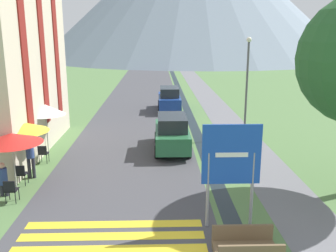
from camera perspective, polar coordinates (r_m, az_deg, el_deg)
The scene contains 18 objects.
ground_plane at distance 27.19m, azimuth 0.73°, elevation 1.65°, with size 160.00×160.00×0.00m, color #517542.
road at distance 37.02m, azimuth -3.82°, elevation 4.93°, with size 6.40×60.00×0.01m.
footpath at distance 37.30m, azimuth 5.62°, elevation 4.96°, with size 2.20×60.00×0.01m.
drainage_channel at distance 37.07m, azimuth 1.93°, elevation 4.96°, with size 0.60×60.00×0.00m.
crosswalk_marking at distance 11.56m, azimuth -8.54°, elevation -16.27°, with size 5.44×1.84×0.01m.
road_sign at distance 11.29m, azimuth 9.61°, elevation -5.53°, with size 1.76×0.11×3.24m.
footbridge at distance 10.66m, azimuth 11.85°, elevation -17.85°, with size 1.70×1.10×0.65m.
parked_car_near at distance 18.89m, azimuth 0.60°, elevation -1.03°, with size 1.75×4.24×1.82m.
parked_car_far at distance 28.71m, azimuth 0.20°, elevation 4.16°, with size 1.73×4.15×1.82m.
cafe_chair_nearest at distance 14.30m, azimuth -22.85°, elevation -8.87°, with size 0.40×0.40×0.85m.
cafe_chair_far_left at distance 18.00m, azimuth -18.50°, elevation -3.85°, with size 0.40×0.40×0.85m.
cafe_chair_near_left at distance 15.73m, azimuth -21.53°, elevation -6.68°, with size 0.40×0.40×0.85m.
cafe_umbrella_front_red at distance 14.78m, azimuth -22.77°, elevation -1.75°, with size 2.24×2.24×2.26m.
cafe_umbrella_middle_yellow at distance 16.69m, azimuth -21.77°, elevation -0.11°, with size 2.44×2.44×2.24m.
cafe_umbrella_rear_white at distance 19.05m, azimuth -18.20°, elevation 2.37°, with size 1.92×1.92×2.46m.
person_seated_far at distance 14.93m, azimuth -23.86°, elevation -7.22°, with size 0.32×0.32×1.28m.
person_standing_terrace at distance 16.22m, azimuth -20.25°, elevation -4.19°, with size 0.32×0.32×1.70m.
streetlamp at distance 21.39m, azimuth 11.95°, elevation 6.93°, with size 0.28×0.28×5.60m.
Camera 1 is at (-1.15, -6.54, 5.79)m, focal length 40.00 mm.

